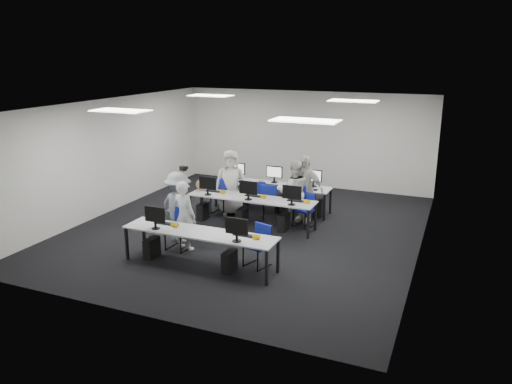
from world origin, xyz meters
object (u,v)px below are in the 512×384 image
at_px(student_0, 184,215).
at_px(chair_1, 257,253).
at_px(photographer, 178,207).
at_px(chair_4, 304,216).
at_px(chair_6, 270,206).
at_px(chair_2, 222,202).
at_px(chair_3, 257,207).
at_px(desk_front, 199,234).
at_px(chair_0, 179,236).
at_px(student_1, 294,192).
at_px(chair_7, 302,209).
at_px(chair_5, 224,201).
at_px(student_2, 231,183).
at_px(student_3, 304,189).
at_px(desk_mid, 251,200).

bearing_deg(student_0, chair_1, -177.56).
bearing_deg(photographer, chair_4, -117.80).
distance_m(chair_6, photographer, 2.83).
distance_m(chair_2, chair_3, 1.04).
relative_size(chair_2, chair_3, 0.97).
relative_size(desk_front, chair_0, 3.58).
relative_size(student_1, photographer, 1.00).
bearing_deg(chair_6, chair_2, 177.20).
bearing_deg(chair_7, chair_5, -161.02).
bearing_deg(chair_0, chair_6, 73.54).
height_order(student_2, photographer, student_2).
xyz_separation_m(chair_1, chair_7, (-0.05, 3.05, 0.04)).
bearing_deg(photographer, student_0, 156.61).
xyz_separation_m(desk_front, chair_3, (-0.11, 3.21, -0.39)).
bearing_deg(desk_front, chair_0, 143.77).
height_order(student_3, photographer, student_3).
bearing_deg(chair_0, student_3, 58.16).
relative_size(chair_0, student_1, 0.55).
bearing_deg(student_1, desk_mid, 10.69).
bearing_deg(chair_4, photographer, -118.76).
distance_m(chair_5, student_0, 2.76).
bearing_deg(student_1, student_0, 32.65).
distance_m(student_1, student_2, 1.76).
bearing_deg(chair_7, student_3, -20.36).
bearing_deg(chair_1, chair_3, 130.29).
bearing_deg(photographer, chair_3, -93.82).
xyz_separation_m(chair_4, student_0, (-1.96, -2.41, 0.51)).
bearing_deg(student_1, chair_6, -45.51).
distance_m(chair_7, student_1, 0.58).
height_order(desk_front, desk_mid, same).
height_order(chair_0, student_0, student_0).
bearing_deg(student_2, chair_3, -28.34).
relative_size(chair_7, student_3, 0.57).
xyz_separation_m(chair_0, chair_2, (-0.26, 2.63, -0.00)).
height_order(chair_5, photographer, photographer).
relative_size(chair_0, student_0, 0.59).
bearing_deg(desk_front, student_1, 74.71).
height_order(desk_mid, chair_1, chair_1).
bearing_deg(desk_mid, chair_0, -114.40).
height_order(desk_front, student_3, student_3).
xyz_separation_m(desk_front, student_0, (-0.75, 0.68, 0.08)).
xyz_separation_m(chair_3, chair_7, (1.12, 0.29, 0.02)).
distance_m(chair_1, chair_7, 3.05).
xyz_separation_m(chair_1, chair_6, (-0.93, 3.06, 0.01)).
bearing_deg(chair_7, student_0, -106.39).
bearing_deg(chair_5, student_3, 4.07).
distance_m(desk_front, chair_7, 3.67).
height_order(student_1, student_3, student_3).
xyz_separation_m(desk_front, chair_1, (1.06, 0.45, -0.41)).
xyz_separation_m(chair_5, photographer, (0.04, -2.36, 0.51)).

